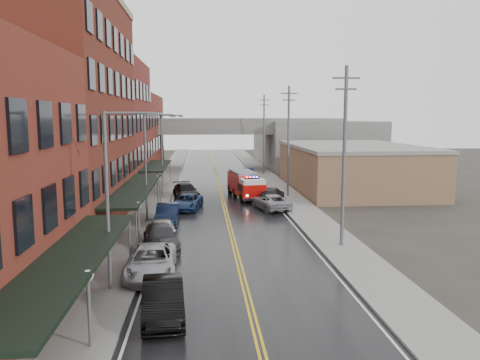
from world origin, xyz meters
TOP-DOWN VIEW (x-y plane):
  - road at (0.00, 30.00)m, footprint 11.00×160.00m
  - sidewalk_left at (-7.30, 30.00)m, footprint 3.00×160.00m
  - sidewalk_right at (7.30, 30.00)m, footprint 3.00×160.00m
  - curb_left at (-5.65, 30.00)m, footprint 0.30×160.00m
  - curb_right at (5.65, 30.00)m, footprint 0.30×160.00m
  - brick_building_b at (-13.30, 23.00)m, footprint 9.00×20.00m
  - brick_building_c at (-13.30, 40.50)m, footprint 9.00×15.00m
  - brick_building_far at (-13.30, 58.00)m, footprint 9.00×20.00m
  - tan_building at (16.00, 40.00)m, footprint 14.00×22.00m
  - right_far_block at (18.00, 70.00)m, footprint 18.00×30.00m
  - awning_0 at (-7.49, 4.00)m, footprint 2.60×16.00m
  - awning_1 at (-7.49, 23.00)m, footprint 2.60×18.00m
  - awning_2 at (-7.49, 40.50)m, footprint 2.60×13.00m
  - globe_lamp_0 at (-6.40, 2.00)m, footprint 0.44×0.44m
  - globe_lamp_1 at (-6.40, 16.00)m, footprint 0.44×0.44m
  - globe_lamp_2 at (-6.40, 30.00)m, footprint 0.44×0.44m
  - street_lamp_0 at (-6.55, 8.00)m, footprint 2.64×0.22m
  - street_lamp_1 at (-6.55, 24.00)m, footprint 2.64×0.22m
  - street_lamp_2 at (-6.55, 40.00)m, footprint 2.64×0.22m
  - utility_pole_0 at (7.20, 15.00)m, footprint 1.80×0.24m
  - utility_pole_1 at (7.20, 35.00)m, footprint 1.80×0.24m
  - utility_pole_2 at (7.20, 55.00)m, footprint 1.80×0.24m
  - overpass at (0.00, 62.00)m, footprint 40.00×10.00m
  - fire_truck at (2.56, 34.69)m, footprint 4.01×7.98m
  - parked_car_left_1 at (-3.90, 4.70)m, footprint 2.17×5.14m
  - parked_car_left_2 at (-5.00, 10.20)m, footprint 2.92×5.95m
  - parked_car_left_3 at (-4.91, 15.70)m, footprint 3.05×5.54m
  - parked_car_left_4 at (-4.94, 16.80)m, footprint 2.32×4.88m
  - parked_car_left_5 at (-5.00, 22.80)m, footprint 1.74×4.96m
  - parked_car_left_6 at (-3.60, 28.80)m, footprint 3.26×5.52m
  - parked_car_left_7 at (-3.88, 34.80)m, footprint 3.43×5.86m
  - parked_car_right_0 at (4.32, 28.20)m, footprint 3.64×5.77m
  - parked_car_right_1 at (5.00, 32.33)m, footprint 3.68×5.54m
  - parked_car_right_2 at (4.17, 46.20)m, footprint 1.80×4.02m
  - parked_car_right_3 at (4.38, 51.19)m, footprint 2.31×4.71m

SIDE VIEW (x-z plane):
  - road at x=0.00m, z-range 0.00..0.02m
  - sidewalk_left at x=-7.30m, z-range 0.00..0.15m
  - sidewalk_right at x=7.30m, z-range 0.00..0.15m
  - curb_left at x=-5.65m, z-range 0.00..0.15m
  - curb_right at x=5.65m, z-range 0.00..0.15m
  - parked_car_right_2 at x=4.17m, z-range 0.00..1.34m
  - parked_car_left_6 at x=-3.60m, z-range 0.00..1.44m
  - parked_car_right_0 at x=4.32m, z-range 0.00..1.48m
  - parked_car_right_3 at x=4.38m, z-range 0.00..1.49m
  - parked_car_right_1 at x=5.00m, z-range 0.00..1.49m
  - parked_car_left_3 at x=-4.91m, z-range 0.00..1.52m
  - parked_car_left_7 at x=-3.88m, z-range 0.00..1.59m
  - parked_car_left_4 at x=-4.94m, z-range 0.00..1.61m
  - parked_car_left_2 at x=-5.00m, z-range 0.00..1.63m
  - parked_car_left_5 at x=-5.00m, z-range 0.00..1.64m
  - parked_car_left_1 at x=-3.90m, z-range 0.00..1.65m
  - fire_truck at x=2.56m, z-range 0.12..2.93m
  - globe_lamp_0 at x=-6.40m, z-range 0.75..3.87m
  - globe_lamp_1 at x=-6.40m, z-range 0.75..3.87m
  - globe_lamp_2 at x=-6.40m, z-range 0.75..3.87m
  - tan_building at x=16.00m, z-range 0.00..5.00m
  - awning_2 at x=-7.49m, z-range 1.44..4.53m
  - awning_0 at x=-7.49m, z-range 1.44..4.53m
  - awning_1 at x=-7.49m, z-range 1.44..4.53m
  - right_far_block at x=18.00m, z-range 0.00..8.00m
  - street_lamp_0 at x=-6.55m, z-range 0.69..9.69m
  - street_lamp_1 at x=-6.55m, z-range 0.69..9.69m
  - street_lamp_2 at x=-6.55m, z-range 0.69..9.69m
  - overpass at x=0.00m, z-range 2.24..9.74m
  - brick_building_far at x=-13.30m, z-range 0.00..12.00m
  - utility_pole_0 at x=7.20m, z-range 0.31..12.31m
  - utility_pole_1 at x=7.20m, z-range 0.31..12.31m
  - utility_pole_2 at x=7.20m, z-range 0.31..12.31m
  - brick_building_c at x=-13.30m, z-range 0.00..15.00m
  - brick_building_b at x=-13.30m, z-range 0.00..18.00m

